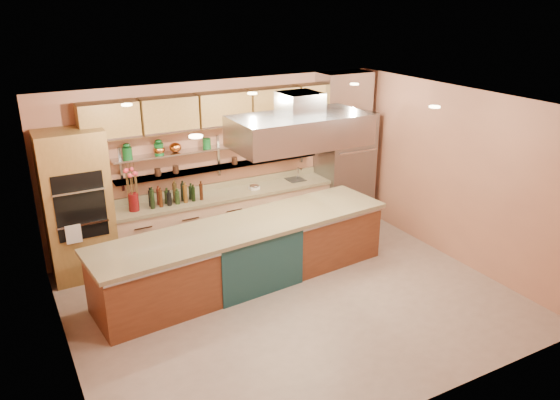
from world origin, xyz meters
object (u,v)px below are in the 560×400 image
refrigerator (344,167)px  island (246,253)px  flower_vase (134,202)px  copper_kettle (175,147)px  green_canister (207,143)px  kitchen_scale (254,187)px

refrigerator → island: (-2.69, -1.34, -0.58)m
flower_vase → copper_kettle: 1.10m
green_canister → copper_kettle: bearing=180.0°
flower_vase → island: bearing=-46.5°
island → flower_vase: (-1.29, 1.35, 0.60)m
flower_vase → kitchen_scale: 2.09m
refrigerator → island: bearing=-153.5°
green_canister → island: bearing=-91.8°
refrigerator → flower_vase: size_ratio=7.41×
kitchen_scale → refrigerator: bearing=3.3°
flower_vase → kitchen_scale: (2.09, 0.00, -0.10)m
refrigerator → flower_vase: (-3.98, 0.01, 0.02)m
refrigerator → copper_kettle: size_ratio=10.63×
refrigerator → island: refrigerator is taller
copper_kettle → island: bearing=-72.8°
kitchen_scale → green_canister: size_ratio=1.02×
copper_kettle → green_canister: 0.54m
kitchen_scale → green_canister: 1.13m
refrigerator → copper_kettle: bearing=175.9°
refrigerator → copper_kettle: 3.27m
flower_vase → copper_kettle: bearing=15.4°
refrigerator → kitchen_scale: size_ratio=12.83×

